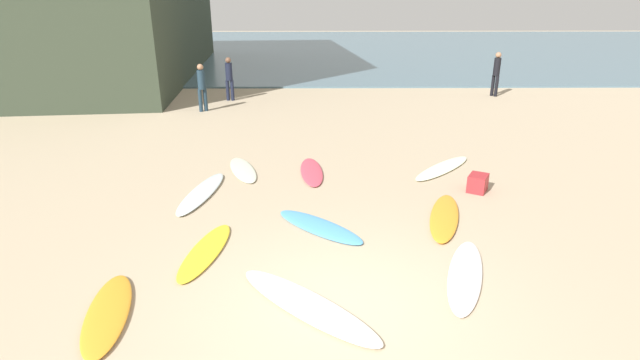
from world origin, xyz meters
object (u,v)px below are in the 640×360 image
Objects in this scene: surfboard_6 at (319,226)px; beachgoer_mid at (202,85)px; surfboard_1 at (465,275)px; surfboard_3 at (202,193)px; surfboard_8 at (444,217)px; surfboard_4 at (312,172)px; beachgoer_near at (496,72)px; surfboard_9 at (243,170)px; surfboard_7 at (443,168)px; beach_cooler at (478,183)px; surfboard_0 at (108,313)px; surfboard_5 at (206,251)px; surfboard_2 at (307,305)px; beachgoer_far at (229,77)px.

beachgoer_mid is (-4.26, 9.93, 0.94)m from surfboard_6.
surfboard_1 is 5.81m from surfboard_3.
surfboard_8 reaches higher than surfboard_1.
surfboard_4 is 3.69m from surfboard_8.
beachgoer_near is at bearing 55.87° from surfboard_3.
surfboard_7 is at bearing 162.35° from surfboard_9.
surfboard_1 is 6.34m from surfboard_9.
beachgoer_mid is 3.52× the size of beach_cooler.
beachgoer_mid reaches higher than surfboard_4.
beachgoer_near is (10.57, 15.39, 1.01)m from surfboard_0.
surfboard_5 is 4.52m from surfboard_8.
surfboard_1 is 2.78m from surfboard_6.
surfboard_7 reaches higher than surfboard_6.
beachgoer_far reaches higher than surfboard_2.
beachgoer_mid reaches higher than surfboard_1.
surfboard_5 is 1.15× the size of beachgoer_far.
surfboard_8 is 1.30× the size of beachgoer_far.
surfboard_7 is 4.90× the size of beach_cooler.
surfboard_5 is 0.83× the size of surfboard_7.
surfboard_6 is 1.15× the size of beachgoer_far.
surfboard_3 is 5.86m from surfboard_7.
surfboard_2 reaches higher than surfboard_1.
surfboard_8 is at bearing 0.77° from surfboard_2.
beach_cooler is (6.36, 4.40, 0.14)m from surfboard_0.
surfboard_1 is 1.12× the size of surfboard_6.
surfboard_0 is 1.09× the size of beachgoer_far.
surfboard_5 is at bearing -20.89° from surfboard_6.
surfboard_4 is 1.18× the size of beachgoer_mid.
surfboard_8 is at bearing -61.10° from surfboard_7.
surfboard_1 is 2.53m from surfboard_2.
surfboard_1 is at bearing 84.03° from beachgoer_mid.
beachgoer_near is at bearing -90.94° from surfboard_1.
surfboard_8 reaches higher than surfboard_0.
beachgoer_mid reaches higher than surfboard_6.
surfboard_4 is 12.59m from beachgoer_near.
beach_cooler is (7.08, -10.16, -0.79)m from beachgoer_far.
surfboard_2 is 2.45m from surfboard_6.
beach_cooler is (6.04, 0.14, 0.14)m from surfboard_3.
beachgoer_far reaches higher than surfboard_0.
surfboard_8 reaches higher than surfboard_4.
surfboard_1 is at bearing 112.63° from surfboard_4.
surfboard_2 is 5.87m from surfboard_9.
beachgoer_far is at bearing 81.15° from surfboard_0.
surfboard_4 is at bearing -133.13° from surfboard_6.
surfboard_6 is 4.06× the size of beach_cooler.
surfboard_2 is 1.28× the size of surfboard_9.
surfboard_8 is 4.58× the size of beach_cooler.
surfboard_7 is 2.95m from surfboard_8.
surfboard_9 is 5.53m from beach_cooler.
beachgoer_mid reaches higher than surfboard_8.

